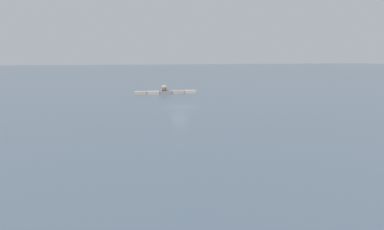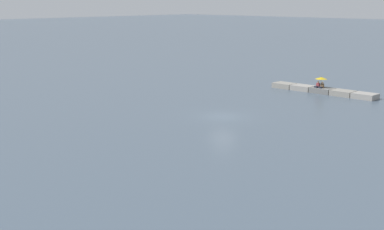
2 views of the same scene
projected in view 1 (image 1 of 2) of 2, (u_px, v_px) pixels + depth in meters
The scene contains 5 objects.
ground_plane at pixel (180, 107), 48.76m from camera, with size 500.00×500.00×0.00m, color #475666.
seawall_pier at pixel (165, 92), 65.86m from camera, with size 13.20×1.90×0.62m.
person_seated_brown_left at pixel (166, 90), 65.55m from camera, with size 0.49×0.66×0.73m.
person_seated_maroon_right at pixel (163, 90), 65.45m from camera, with size 0.49×0.66×0.73m.
umbrella_open_yellow at pixel (164, 86), 65.57m from camera, with size 1.36×1.36×1.29m.
Camera 1 is at (8.31, 47.44, 7.92)m, focal length 28.87 mm.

